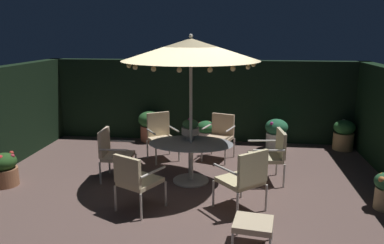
% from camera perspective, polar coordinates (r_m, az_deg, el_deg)
% --- Properties ---
extents(ground_plane, '(8.10, 6.82, 0.02)m').
position_cam_1_polar(ground_plane, '(6.91, -1.12, -10.08)').
color(ground_plane, brown).
extents(hedge_backdrop_rear, '(8.10, 0.30, 2.06)m').
position_cam_1_polar(hedge_backdrop_rear, '(9.72, 1.54, 3.28)').
color(hedge_backdrop_rear, black).
rests_on(hedge_backdrop_rear, ground_plane).
extents(patio_dining_table, '(1.57, 1.11, 0.76)m').
position_cam_1_polar(patio_dining_table, '(7.02, -0.17, -4.58)').
color(patio_dining_table, beige).
rests_on(patio_dining_table, ground_plane).
extents(patio_umbrella, '(2.44, 2.44, 2.72)m').
position_cam_1_polar(patio_umbrella, '(6.69, -0.19, 10.88)').
color(patio_umbrella, silver).
rests_on(patio_umbrella, ground_plane).
extents(centerpiece_planter, '(0.33, 0.33, 0.42)m').
position_cam_1_polar(centerpiece_planter, '(7.11, -0.25, -0.85)').
color(centerpiece_planter, beige).
rests_on(centerpiece_planter, patio_dining_table).
extents(patio_chair_north, '(0.60, 0.62, 0.97)m').
position_cam_1_polar(patio_chair_north, '(7.31, -11.91, -4.30)').
color(patio_chair_north, silver).
rests_on(patio_chair_north, ground_plane).
extents(patio_chair_northeast, '(0.78, 0.81, 0.94)m').
position_cam_1_polar(patio_chair_northeast, '(5.95, -8.49, -8.42)').
color(patio_chair_northeast, beige).
rests_on(patio_chair_northeast, ground_plane).
extents(patio_chair_east, '(0.87, 0.87, 1.02)m').
position_cam_1_polar(patio_chair_east, '(5.91, 7.99, -8.15)').
color(patio_chair_east, beige).
rests_on(patio_chair_east, ground_plane).
extents(patio_chair_southeast, '(0.70, 0.71, 0.98)m').
position_cam_1_polar(patio_chair_southeast, '(7.18, 11.86, -4.51)').
color(patio_chair_southeast, silver).
rests_on(patio_chair_southeast, ground_plane).
extents(patio_chair_south, '(0.73, 0.74, 0.98)m').
position_cam_1_polar(patio_chair_south, '(8.33, 4.28, -1.72)').
color(patio_chair_south, beige).
rests_on(patio_chair_south, ground_plane).
extents(patio_chair_southwest, '(0.77, 0.77, 1.02)m').
position_cam_1_polar(patio_chair_southwest, '(8.33, -4.72, -1.73)').
color(patio_chair_southwest, silver).
rests_on(patio_chair_southwest, ground_plane).
extents(ottoman_footrest, '(0.56, 0.54, 0.36)m').
position_cam_1_polar(ottoman_footrest, '(5.13, 9.24, -15.07)').
color(ottoman_footrest, silver).
rests_on(ottoman_footrest, ground_plane).
extents(potted_plant_left_near, '(0.45, 0.45, 0.62)m').
position_cam_1_polar(potted_plant_left_near, '(7.72, -26.49, -6.41)').
color(potted_plant_left_near, '#A56A48').
rests_on(potted_plant_left_near, ground_plane).
extents(potted_plant_back_right, '(0.44, 0.44, 0.64)m').
position_cam_1_polar(potted_plant_back_right, '(9.23, 2.10, -1.57)').
color(potted_plant_back_right, silver).
rests_on(potted_plant_back_right, ground_plane).
extents(potted_plant_back_center, '(0.54, 0.54, 0.74)m').
position_cam_1_polar(potted_plant_back_center, '(9.23, 12.61, -1.64)').
color(potted_plant_back_center, silver).
rests_on(potted_plant_back_center, ground_plane).
extents(potted_plant_left_far, '(0.49, 0.50, 0.72)m').
position_cam_1_polar(potted_plant_left_far, '(9.68, 21.98, -1.75)').
color(potted_plant_left_far, tan).
rests_on(potted_plant_left_far, ground_plane).
extents(potted_plant_right_near, '(0.62, 0.62, 0.79)m').
position_cam_1_polar(potted_plant_right_near, '(9.75, -6.31, -0.40)').
color(potted_plant_right_near, '#AD6048').
rests_on(potted_plant_right_near, ground_plane).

